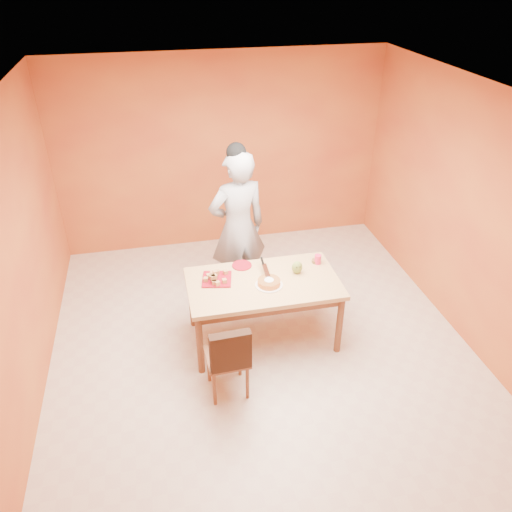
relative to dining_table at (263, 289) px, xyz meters
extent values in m
plane|color=beige|center=(-0.05, -0.18, -0.67)|extent=(5.00, 5.00, 0.00)
plane|color=white|center=(-0.05, -0.18, 2.03)|extent=(5.00, 5.00, 0.00)
plane|color=orange|center=(-0.05, 2.32, 0.68)|extent=(4.50, 0.00, 4.50)
plane|color=orange|center=(-2.30, -0.18, 0.68)|extent=(0.00, 5.00, 5.00)
plane|color=orange|center=(2.20, -0.18, 0.68)|extent=(0.00, 5.00, 5.00)
cube|color=tan|center=(0.00, 0.00, 0.07)|extent=(1.60, 0.90, 0.05)
cube|color=brown|center=(0.00, 0.00, -0.01)|extent=(1.48, 0.78, 0.10)
cylinder|color=brown|center=(-0.74, -0.39, -0.31)|extent=(0.07, 0.07, 0.71)
cylinder|color=brown|center=(-0.74, 0.39, -0.31)|extent=(0.07, 0.07, 0.71)
cylinder|color=brown|center=(0.74, -0.39, -0.31)|extent=(0.07, 0.07, 0.71)
cylinder|color=brown|center=(0.74, 0.39, -0.31)|extent=(0.07, 0.07, 0.71)
imported|color=gray|center=(-0.11, 0.87, 0.29)|extent=(0.77, 0.58, 1.91)
cube|color=maroon|center=(-0.47, 0.13, 0.10)|extent=(0.36, 0.36, 0.02)
cylinder|color=maroon|center=(-0.16, 0.35, 0.10)|extent=(0.22, 0.22, 0.01)
cylinder|color=white|center=(0.04, -0.08, 0.10)|extent=(0.35, 0.35, 0.01)
cylinder|color=orange|center=(0.04, -0.08, 0.13)|extent=(0.30, 0.30, 0.05)
cube|color=white|center=(0.05, 0.10, 0.17)|extent=(0.06, 0.26, 0.01)
ellipsoid|color=olive|center=(0.39, 0.08, 0.17)|extent=(0.12, 0.10, 0.15)
cylinder|color=#DB2051|center=(0.67, 0.22, 0.15)|extent=(0.08, 0.08, 0.11)
cylinder|color=#37200F|center=(0.66, 0.25, 0.11)|extent=(0.12, 0.12, 0.03)
camera|label=1|loc=(-1.00, -4.22, 3.07)|focal=35.00mm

